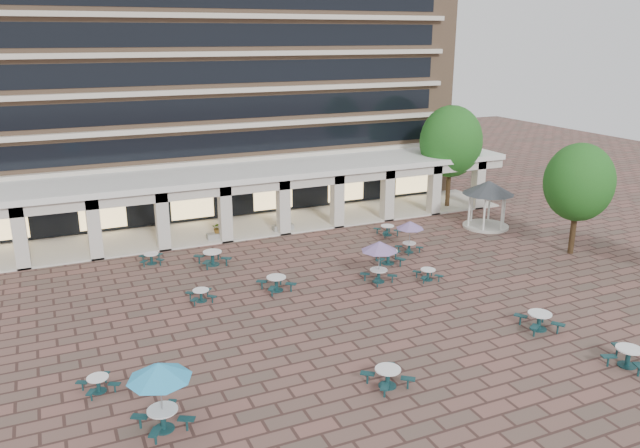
{
  "coord_description": "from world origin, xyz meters",
  "views": [
    {
      "loc": [
        -12.8,
        -27.38,
        13.63
      ],
      "look_at": [
        0.76,
        3.0,
        3.49
      ],
      "focal_mm": 35.0,
      "sensor_mm": 36.0,
      "label": 1
    }
  ],
  "objects_px": {
    "picnic_table_2": "(539,320)",
    "planter_right": "(283,226)",
    "picnic_table_0": "(98,383)",
    "picnic_table_1": "(388,376)",
    "planter_left": "(218,233)",
    "gazebo": "(488,193)"
  },
  "relations": [
    {
      "from": "picnic_table_2",
      "to": "planter_right",
      "type": "height_order",
      "value": "planter_right"
    },
    {
      "from": "picnic_table_0",
      "to": "picnic_table_1",
      "type": "distance_m",
      "value": 11.55
    },
    {
      "from": "picnic_table_0",
      "to": "planter_right",
      "type": "height_order",
      "value": "planter_right"
    },
    {
      "from": "picnic_table_0",
      "to": "picnic_table_2",
      "type": "distance_m",
      "value": 20.13
    },
    {
      "from": "picnic_table_0",
      "to": "picnic_table_2",
      "type": "relative_size",
      "value": 0.79
    },
    {
      "from": "picnic_table_0",
      "to": "picnic_table_2",
      "type": "height_order",
      "value": "picnic_table_2"
    },
    {
      "from": "picnic_table_1",
      "to": "planter_right",
      "type": "distance_m",
      "value": 21.4
    },
    {
      "from": "picnic_table_1",
      "to": "picnic_table_2",
      "type": "distance_m",
      "value": 9.33
    },
    {
      "from": "picnic_table_1",
      "to": "picnic_table_2",
      "type": "relative_size",
      "value": 0.9
    },
    {
      "from": "picnic_table_1",
      "to": "planter_right",
      "type": "xyz_separation_m",
      "value": [
        3.51,
        21.11,
        -0.03
      ]
    },
    {
      "from": "picnic_table_0",
      "to": "planter_left",
      "type": "bearing_deg",
      "value": 44.78
    },
    {
      "from": "gazebo",
      "to": "planter_left",
      "type": "relative_size",
      "value": 2.49
    },
    {
      "from": "planter_left",
      "to": "planter_right",
      "type": "relative_size",
      "value": 1.0
    },
    {
      "from": "picnic_table_0",
      "to": "picnic_table_2",
      "type": "xyz_separation_m",
      "value": [
        19.92,
        -2.89,
        0.12
      ]
    },
    {
      "from": "picnic_table_0",
      "to": "picnic_table_1",
      "type": "relative_size",
      "value": 0.88
    },
    {
      "from": "picnic_table_0",
      "to": "picnic_table_2",
      "type": "bearing_deg",
      "value": -24.21
    },
    {
      "from": "planter_right",
      "to": "picnic_table_0",
      "type": "bearing_deg",
      "value": -130.28
    },
    {
      "from": "planter_left",
      "to": "planter_right",
      "type": "xyz_separation_m",
      "value": [
        4.82,
        0.0,
        -0.07
      ]
    },
    {
      "from": "picnic_table_0",
      "to": "planter_right",
      "type": "xyz_separation_m",
      "value": [
        14.21,
        16.77,
        0.06
      ]
    },
    {
      "from": "picnic_table_0",
      "to": "gazebo",
      "type": "bearing_deg",
      "value": 6.44
    },
    {
      "from": "picnic_table_2",
      "to": "planter_left",
      "type": "height_order",
      "value": "planter_left"
    },
    {
      "from": "picnic_table_1",
      "to": "picnic_table_2",
      "type": "height_order",
      "value": "picnic_table_2"
    }
  ]
}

